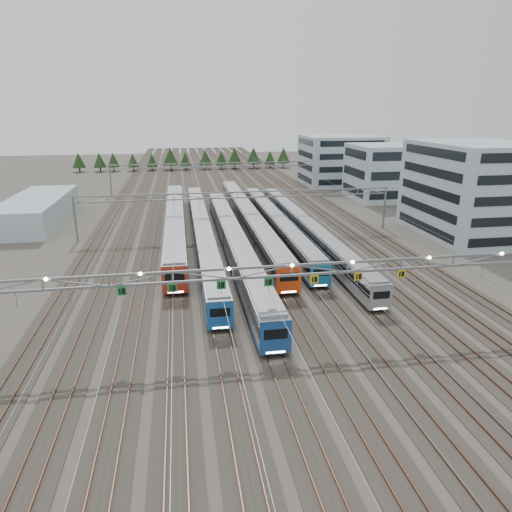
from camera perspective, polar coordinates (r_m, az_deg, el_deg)
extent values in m
plane|color=#47423A|center=(46.56, 4.24, -10.28)|extent=(400.00, 400.00, 0.00)
cube|color=#2D2823|center=(141.82, -5.40, 9.05)|extent=(54.00, 260.00, 0.08)
cube|color=brown|center=(142.27, -15.79, 8.54)|extent=(0.08, 260.00, 0.16)
cube|color=brown|center=(145.85, 4.76, 9.37)|extent=(0.08, 260.00, 0.16)
cube|color=brown|center=(141.75, -5.69, 9.09)|extent=(0.08, 260.00, 0.16)
cube|color=brown|center=(141.86, -5.11, 9.11)|extent=(0.08, 260.00, 0.16)
cube|color=black|center=(84.29, -10.00, 2.92)|extent=(2.63, 57.91, 0.40)
cube|color=#A5A7AD|center=(83.81, -10.07, 4.19)|extent=(3.09, 59.09, 3.48)
cube|color=black|center=(83.72, -10.09, 4.46)|extent=(3.15, 58.80, 1.05)
cube|color=#AB2B1A|center=(84.17, -10.02, 3.22)|extent=(3.14, 58.80, 0.39)
cube|color=slate|center=(83.40, -10.14, 5.42)|extent=(2.78, 57.91, 0.28)
cube|color=#AB2B1A|center=(55.58, -10.10, -2.99)|extent=(3.11, 0.12, 3.48)
cube|color=black|center=(55.41, -10.12, -2.60)|extent=(2.32, 0.10, 1.05)
cube|color=white|center=(56.08, -10.01, -4.46)|extent=(1.85, 0.06, 0.17)
cube|color=black|center=(79.26, -6.75, 2.08)|extent=(2.30, 67.38, 0.35)
cube|color=#A5A7AD|center=(78.81, -6.79, 3.26)|extent=(2.70, 68.75, 3.04)
cube|color=black|center=(78.72, -6.80, 3.52)|extent=(2.76, 68.41, 0.92)
cube|color=#1C5AAB|center=(79.15, -6.76, 2.36)|extent=(2.75, 68.41, 0.34)
cube|color=slate|center=(78.42, -6.83, 4.40)|extent=(2.43, 67.38, 0.24)
cube|color=#1C5AAB|center=(46.49, -4.50, -7.44)|extent=(2.72, 0.12, 3.04)
cube|color=black|center=(46.30, -4.51, -7.04)|extent=(2.03, 0.10, 0.92)
cube|color=white|center=(47.02, -4.46, -8.93)|extent=(1.62, 0.06, 0.14)
cube|color=black|center=(72.60, -2.89, 0.70)|extent=(2.49, 64.40, 0.38)
cube|color=#A5A7AD|center=(72.08, -2.91, 2.09)|extent=(2.93, 65.72, 3.30)
cube|color=black|center=(71.97, -2.91, 2.39)|extent=(2.99, 65.39, 0.99)
cube|color=#1A4891|center=(72.48, -2.89, 1.03)|extent=(2.98, 65.39, 0.37)
cube|color=slate|center=(71.62, -2.93, 3.43)|extent=(2.64, 64.40, 0.26)
cube|color=#1A4891|center=(41.88, 2.47, -10.19)|extent=(2.95, 0.12, 3.30)
cube|color=black|center=(41.67, 2.49, -9.73)|extent=(2.20, 0.10, 0.99)
cube|color=white|center=(42.53, 2.46, -11.94)|extent=(1.76, 0.06, 0.16)
cube|color=black|center=(86.35, -1.00, 3.55)|extent=(2.59, 64.60, 0.39)
cube|color=#A5A7AD|center=(85.89, -1.01, 4.78)|extent=(3.05, 65.92, 3.43)
cube|color=black|center=(85.79, -1.01, 5.05)|extent=(3.11, 65.59, 1.04)
cube|color=#F34615|center=(86.23, -1.00, 3.85)|extent=(3.10, 65.59, 0.38)
cube|color=slate|center=(85.49, -1.02, 5.97)|extent=(2.75, 64.60, 0.27)
cube|color=#F34615|center=(54.94, 4.12, -3.03)|extent=(3.07, 0.12, 3.43)
cube|color=black|center=(54.77, 4.14, -2.64)|extent=(2.29, 0.10, 1.04)
cube|color=white|center=(55.44, 4.10, -4.50)|extent=(1.83, 0.06, 0.16)
cube|color=black|center=(83.61, 2.43, 3.04)|extent=(2.34, 54.32, 0.35)
cube|color=#A5A7AD|center=(83.19, 2.45, 4.18)|extent=(2.75, 55.43, 3.09)
cube|color=black|center=(83.10, 2.45, 4.43)|extent=(2.81, 55.15, 0.93)
cube|color=#1876AD|center=(83.51, 2.44, 3.31)|extent=(2.80, 55.15, 0.34)
cube|color=slate|center=(82.81, 2.46, 5.29)|extent=(2.48, 54.32, 0.25)
cube|color=#1876AD|center=(57.58, 8.12, -2.38)|extent=(2.77, 0.12, 3.09)
cube|color=black|center=(57.42, 8.15, -2.05)|extent=(2.06, 0.10, 0.93)
cube|color=white|center=(58.00, 8.08, -3.66)|extent=(1.65, 0.06, 0.15)
cube|color=black|center=(81.07, 6.11, 2.46)|extent=(2.21, 62.04, 0.33)
cube|color=#A5A7AD|center=(80.65, 6.14, 3.57)|extent=(2.60, 63.30, 2.92)
cube|color=black|center=(80.57, 6.15, 3.81)|extent=(2.66, 62.99, 0.88)
cube|color=gray|center=(80.97, 6.12, 2.73)|extent=(2.65, 62.99, 0.32)
cube|color=slate|center=(80.28, 6.18, 4.64)|extent=(2.34, 62.04, 0.23)
cube|color=gray|center=(52.48, 15.36, -5.07)|extent=(2.62, 0.12, 2.92)
cube|color=black|center=(52.32, 15.41, -4.73)|extent=(1.95, 0.10, 0.88)
cube|color=white|center=(52.93, 15.28, -6.37)|extent=(1.56, 0.06, 0.14)
cube|color=slate|center=(43.41, 4.48, -1.18)|extent=(56.00, 0.22, 0.22)
cube|color=slate|center=(43.75, 4.44, -2.42)|extent=(56.00, 0.22, 0.22)
cube|color=#197D31|center=(43.01, -16.42, -4.22)|extent=(0.85, 0.06, 0.85)
cube|color=#197D31|center=(42.65, -10.41, -3.95)|extent=(0.85, 0.06, 0.85)
cube|color=#197D31|center=(42.77, -4.37, -3.62)|extent=(0.85, 0.06, 0.85)
cube|color=#197D31|center=(43.36, 1.57, -3.27)|extent=(0.85, 0.06, 0.85)
cube|color=gold|center=(44.39, 7.29, -2.89)|extent=(0.85, 0.06, 0.85)
cube|color=gold|center=(45.85, 12.69, -2.51)|extent=(0.85, 0.06, 0.85)
cube|color=gold|center=(47.69, 17.72, -2.14)|extent=(0.85, 0.06, 0.85)
cylinder|color=slate|center=(83.69, -21.70, 4.31)|extent=(0.36, 0.36, 8.00)
cylinder|color=slate|center=(90.20, 15.76, 5.83)|extent=(0.36, 0.36, 8.00)
cube|color=slate|center=(81.63, -2.30, 7.98)|extent=(56.00, 0.22, 0.22)
cube|color=slate|center=(81.81, -2.29, 7.29)|extent=(56.00, 0.22, 0.22)
cylinder|color=slate|center=(127.30, -17.74, 9.06)|extent=(0.36, 0.36, 8.00)
cylinder|color=slate|center=(131.67, 7.50, 10.03)|extent=(0.36, 0.36, 8.00)
cube|color=slate|center=(125.96, -4.97, 11.50)|extent=(56.00, 0.22, 0.22)
cube|color=slate|center=(126.07, -4.96, 11.04)|extent=(56.00, 0.22, 0.22)
cube|color=#A9BFC9|center=(90.63, 25.72, 7.49)|extent=(18.00, 22.00, 16.38)
cube|color=#A9BFC9|center=(119.58, 15.32, 10.06)|extent=(14.00, 16.00, 13.42)
cube|color=#A9BFC9|center=(141.98, 10.53, 11.71)|extent=(22.00, 18.00, 14.16)
cube|color=#A9BFC9|center=(101.62, -25.65, 5.20)|extent=(10.00, 30.00, 5.07)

